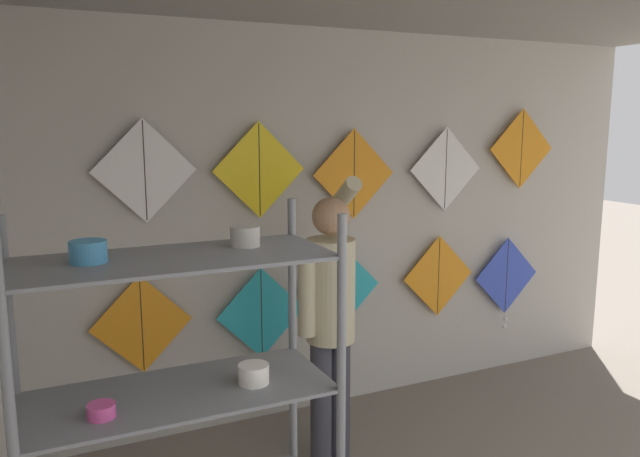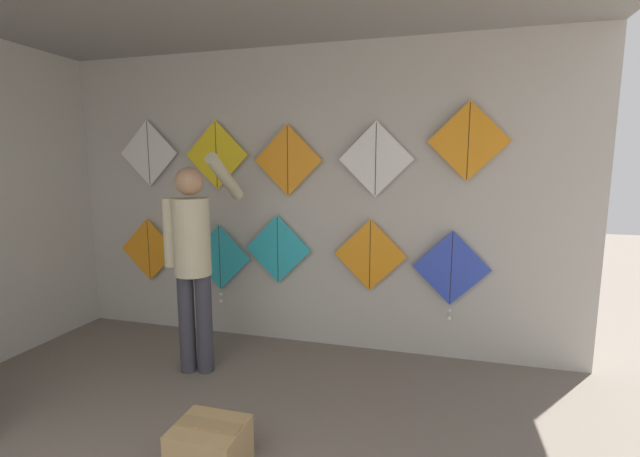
% 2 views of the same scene
% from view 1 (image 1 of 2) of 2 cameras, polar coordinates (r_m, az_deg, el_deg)
% --- Properties ---
extents(back_panel, '(5.37, 0.06, 2.80)m').
position_cam_1_polar(back_panel, '(4.69, 2.23, 0.56)').
color(back_panel, '#BCB7AD').
rests_on(back_panel, ground).
extents(shopkeeper, '(0.46, 0.68, 1.83)m').
position_cam_1_polar(shopkeeper, '(3.81, 0.90, -7.37)').
color(shopkeeper, '#383842').
rests_on(shopkeeper, ground).
extents(kite_0, '(0.66, 0.01, 0.66)m').
position_cam_1_polar(kite_0, '(4.27, -15.98, -8.43)').
color(kite_0, orange).
extents(kite_1, '(0.66, 0.04, 0.80)m').
position_cam_1_polar(kite_1, '(4.48, -5.37, -7.97)').
color(kite_1, '#28B2C6').
extents(kite_2, '(0.66, 0.01, 0.66)m').
position_cam_1_polar(kite_2, '(4.68, 1.83, -5.41)').
color(kite_2, '#28B2C6').
extents(kite_3, '(0.66, 0.01, 0.66)m').
position_cam_1_polar(kite_3, '(5.13, 10.77, -4.28)').
color(kite_3, orange).
extents(kite_4, '(0.66, 0.04, 0.80)m').
position_cam_1_polar(kite_4, '(5.59, 16.67, -4.36)').
color(kite_4, blue).
extents(kite_5, '(0.66, 0.01, 0.66)m').
position_cam_1_polar(kite_5, '(4.09, -15.74, 5.10)').
color(kite_5, white).
extents(kite_6, '(0.66, 0.01, 0.66)m').
position_cam_1_polar(kite_6, '(4.28, -5.57, 5.35)').
color(kite_6, yellow).
extents(kite_7, '(0.66, 0.01, 0.66)m').
position_cam_1_polar(kite_7, '(4.58, 3.13, 5.00)').
color(kite_7, orange).
extents(kite_8, '(0.66, 0.01, 0.66)m').
position_cam_1_polar(kite_8, '(5.01, 11.42, 5.34)').
color(kite_8, white).
extents(kite_9, '(0.66, 0.01, 0.66)m').
position_cam_1_polar(kite_9, '(5.49, 17.94, 6.94)').
color(kite_9, orange).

